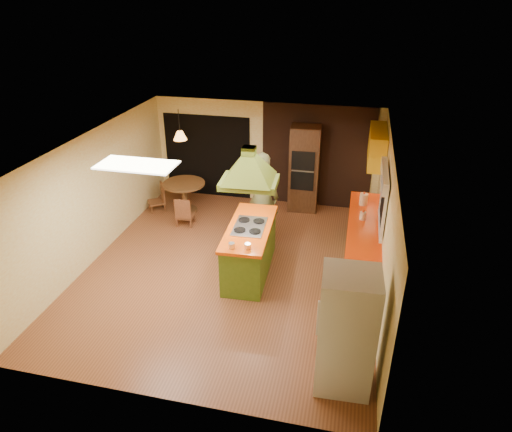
% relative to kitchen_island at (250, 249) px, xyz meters
% --- Properties ---
extents(ground, '(6.50, 6.50, 0.00)m').
position_rel_kitchen_island_xyz_m(ground, '(-0.38, 0.02, -0.49)').
color(ground, brown).
rests_on(ground, ground).
extents(room_walls, '(5.50, 6.50, 6.50)m').
position_rel_kitchen_island_xyz_m(room_walls, '(-0.38, 0.02, 0.76)').
color(room_walls, '#FBEFB4').
rests_on(room_walls, ground).
extents(ceiling_plane, '(6.50, 6.50, 0.00)m').
position_rel_kitchen_island_xyz_m(ceiling_plane, '(-0.38, 0.02, 2.01)').
color(ceiling_plane, silver).
rests_on(ceiling_plane, room_walls).
extents(brick_panel, '(2.64, 0.03, 2.50)m').
position_rel_kitchen_island_xyz_m(brick_panel, '(0.87, 3.25, 0.76)').
color(brick_panel, '#381E14').
rests_on(brick_panel, ground).
extents(nook_opening, '(2.20, 0.03, 2.10)m').
position_rel_kitchen_island_xyz_m(nook_opening, '(-1.88, 3.25, 0.56)').
color(nook_opening, black).
rests_on(nook_opening, ground).
extents(right_counter, '(0.62, 3.05, 0.92)m').
position_rel_kitchen_island_xyz_m(right_counter, '(2.07, 0.62, -0.03)').
color(right_counter, olive).
rests_on(right_counter, ground).
extents(upper_cabinets, '(0.34, 1.40, 0.70)m').
position_rel_kitchen_island_xyz_m(upper_cabinets, '(2.19, 2.22, 1.46)').
color(upper_cabinets, yellow).
rests_on(upper_cabinets, room_walls).
extents(window_right, '(0.12, 1.35, 1.06)m').
position_rel_kitchen_island_xyz_m(window_right, '(2.32, 0.42, 1.28)').
color(window_right, black).
rests_on(window_right, room_walls).
extents(fluor_panel, '(1.20, 0.60, 0.03)m').
position_rel_kitchen_island_xyz_m(fluor_panel, '(-1.48, -1.18, 1.99)').
color(fluor_panel, white).
rests_on(fluor_panel, ceiling_plane).
extents(kitchen_island, '(0.87, 1.98, 0.98)m').
position_rel_kitchen_island_xyz_m(kitchen_island, '(0.00, 0.00, 0.00)').
color(kitchen_island, '#53771D').
rests_on(kitchen_island, ground).
extents(range_hood, '(1.03, 0.77, 0.79)m').
position_rel_kitchen_island_xyz_m(range_hood, '(0.00, -0.00, 1.76)').
color(range_hood, '#546419').
rests_on(range_hood, ceiling_plane).
extents(man, '(0.73, 0.50, 1.95)m').
position_rel_kitchen_island_xyz_m(man, '(-0.05, 1.32, 0.49)').
color(man, brown).
rests_on(man, ground).
extents(refrigerator, '(0.77, 0.73, 1.79)m').
position_rel_kitchen_island_xyz_m(refrigerator, '(1.88, -2.39, 0.40)').
color(refrigerator, silver).
rests_on(refrigerator, ground).
extents(wall_oven, '(0.71, 0.63, 2.08)m').
position_rel_kitchen_island_xyz_m(wall_oven, '(0.62, 2.97, 0.55)').
color(wall_oven, '#4F2E19').
rests_on(wall_oven, ground).
extents(dining_table, '(1.00, 1.00, 0.75)m').
position_rel_kitchen_island_xyz_m(dining_table, '(-2.13, 2.18, 0.03)').
color(dining_table, brown).
rests_on(dining_table, ground).
extents(chair_left, '(0.52, 0.52, 0.68)m').
position_rel_kitchen_island_xyz_m(chair_left, '(-2.83, 2.08, -0.15)').
color(chair_left, brown).
rests_on(chair_left, ground).
extents(chair_near, '(0.41, 0.41, 0.70)m').
position_rel_kitchen_island_xyz_m(chair_near, '(-1.88, 1.53, -0.14)').
color(chair_near, brown).
rests_on(chair_near, ground).
extents(pendant_lamp, '(0.33, 0.33, 0.20)m').
position_rel_kitchen_island_xyz_m(pendant_lamp, '(-2.13, 2.18, 1.41)').
color(pendant_lamp, '#FF9E3F').
rests_on(pendant_lamp, ceiling_plane).
extents(canister_large, '(0.19, 0.19, 0.24)m').
position_rel_kitchen_island_xyz_m(canister_large, '(2.02, 1.52, 0.55)').
color(canister_large, beige).
rests_on(canister_large, right_counter).
extents(canister_medium, '(0.13, 0.13, 0.17)m').
position_rel_kitchen_island_xyz_m(canister_medium, '(2.02, 1.67, 0.52)').
color(canister_medium, beige).
rests_on(canister_medium, right_counter).
extents(canister_small, '(0.13, 0.13, 0.16)m').
position_rel_kitchen_island_xyz_m(canister_small, '(2.02, 0.86, 0.51)').
color(canister_small, beige).
rests_on(canister_small, right_counter).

